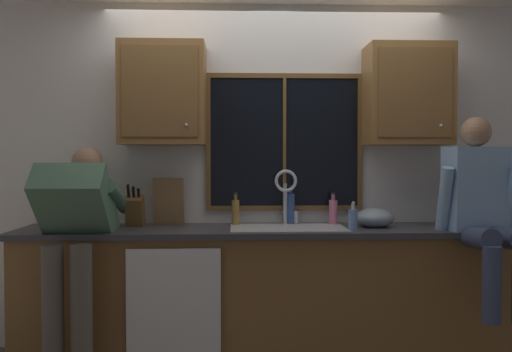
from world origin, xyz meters
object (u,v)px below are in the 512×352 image
object	(u,v)px
person_standing	(75,232)
cutting_board	(169,202)
soap_dispenser	(353,219)
bottle_amber_small	(236,211)
mixing_bowl	(374,218)
bottle_tall_clear	(291,208)
person_sitting_on_counter	(482,204)
knife_block	(135,211)
bottle_green_glass	(333,211)

from	to	relation	value
person_standing	cutting_board	xyz separation A→B (m)	(0.53, 0.49, 0.16)
soap_dispenser	bottle_amber_small	distance (m)	0.85
mixing_bowl	bottle_tall_clear	xyz separation A→B (m)	(-0.57, 0.20, 0.06)
person_sitting_on_counter	bottle_tall_clear	xyz separation A→B (m)	(-1.21, 0.50, -0.07)
knife_block	bottle_green_glass	size ratio (longest dim) A/B	1.38
bottle_tall_clear	bottle_amber_small	xyz separation A→B (m)	(-0.41, -0.04, -0.02)
person_sitting_on_counter	soap_dispenser	world-z (taller)	person_sitting_on_counter
person_sitting_on_counter	bottle_green_glass	world-z (taller)	person_sitting_on_counter
soap_dispenser	knife_block	bearing A→B (deg)	170.90
person_standing	bottle_amber_small	xyz separation A→B (m)	(1.02, 0.46, 0.08)
person_standing	bottle_amber_small	bearing A→B (deg)	24.54
knife_block	bottle_tall_clear	world-z (taller)	knife_block
soap_dispenser	bottle_tall_clear	bearing A→B (deg)	136.84
person_standing	bottle_green_glass	size ratio (longest dim) A/B	6.37
knife_block	mixing_bowl	world-z (taller)	knife_block
bottle_green_glass	person_standing	bearing A→B (deg)	-164.68
mixing_bowl	bottle_green_glass	size ratio (longest dim) A/B	1.19
cutting_board	person_standing	bearing A→B (deg)	-137.17
knife_block	cutting_board	bearing A→B (deg)	24.85
mixing_bowl	bottle_green_glass	xyz separation A→B (m)	(-0.26, 0.17, 0.03)
bottle_green_glass	bottle_amber_small	world-z (taller)	bottle_amber_small
cutting_board	bottle_tall_clear	distance (m)	0.90
cutting_board	bottle_amber_small	bearing A→B (deg)	-3.18
soap_dispenser	bottle_tall_clear	world-z (taller)	bottle_tall_clear
person_standing	bottle_amber_small	world-z (taller)	person_standing
person_standing	bottle_tall_clear	world-z (taller)	person_standing
knife_block	bottle_green_glass	xyz separation A→B (m)	(1.43, 0.09, -0.01)
cutting_board	bottle_amber_small	xyz separation A→B (m)	(0.49, -0.03, -0.07)
person_standing	cutting_board	bearing A→B (deg)	42.83
bottle_tall_clear	bottle_amber_small	distance (m)	0.41
person_standing	bottle_tall_clear	size ratio (longest dim) A/B	5.17
person_sitting_on_counter	bottle_green_glass	size ratio (longest dim) A/B	5.43
person_sitting_on_counter	mixing_bowl	bearing A→B (deg)	154.45
cutting_board	bottle_green_glass	bearing A→B (deg)	-0.77
person_sitting_on_counter	person_standing	bearing A→B (deg)	-179.84
person_standing	bottle_tall_clear	xyz separation A→B (m)	(1.43, 0.51, 0.11)
cutting_board	person_sitting_on_counter	bearing A→B (deg)	-12.99
bottle_green_glass	bottle_amber_small	distance (m)	0.72
knife_block	soap_dispenser	size ratio (longest dim) A/B	1.67
knife_block	mixing_bowl	bearing A→B (deg)	-2.61
bottle_tall_clear	bottle_amber_small	bearing A→B (deg)	-173.88
person_sitting_on_counter	cutting_board	size ratio (longest dim) A/B	3.66
person_standing	soap_dispenser	world-z (taller)	person_standing
cutting_board	mixing_bowl	world-z (taller)	cutting_board
bottle_amber_small	person_standing	bearing A→B (deg)	-155.46
knife_block	soap_dispenser	world-z (taller)	knife_block
bottle_green_glass	person_sitting_on_counter	bearing A→B (deg)	-27.63
mixing_bowl	bottle_tall_clear	world-z (taller)	bottle_tall_clear
person_standing	soap_dispenser	bearing A→B (deg)	4.62
person_sitting_on_counter	mixing_bowl	world-z (taller)	person_sitting_on_counter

